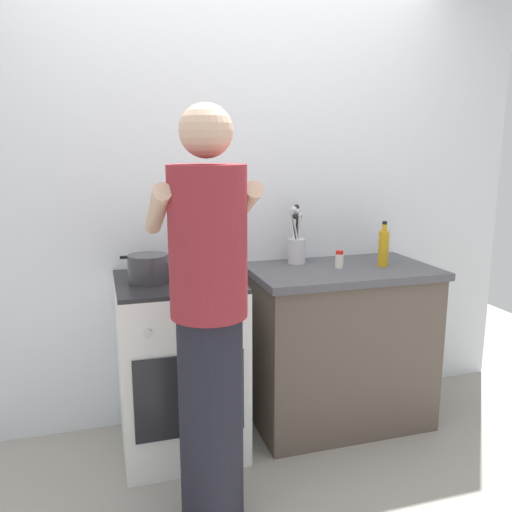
% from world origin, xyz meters
% --- Properties ---
extents(ground, '(6.00, 6.00, 0.00)m').
position_xyz_m(ground, '(0.00, 0.00, 0.00)').
color(ground, gray).
extents(back_wall, '(3.20, 0.10, 2.50)m').
position_xyz_m(back_wall, '(0.20, 0.50, 1.25)').
color(back_wall, silver).
rests_on(back_wall, ground).
extents(countertop, '(1.00, 0.60, 0.90)m').
position_xyz_m(countertop, '(0.55, 0.15, 0.45)').
color(countertop, brown).
rests_on(countertop, ground).
extents(stove_range, '(0.60, 0.62, 0.90)m').
position_xyz_m(stove_range, '(-0.35, 0.15, 0.45)').
color(stove_range, white).
rests_on(stove_range, ground).
extents(pot, '(0.26, 0.20, 0.14)m').
position_xyz_m(pot, '(-0.49, 0.13, 0.97)').
color(pot, '#38383D').
rests_on(pot, stove_range).
extents(mixing_bowl, '(0.28, 0.28, 0.09)m').
position_xyz_m(mixing_bowl, '(-0.21, 0.14, 0.95)').
color(mixing_bowl, '#B7B7BC').
rests_on(mixing_bowl, stove_range).
extents(utensil_crock, '(0.10, 0.10, 0.33)m').
position_xyz_m(utensil_crock, '(0.35, 0.33, 1.00)').
color(utensil_crock, silver).
rests_on(utensil_crock, countertop).
extents(spice_bottle, '(0.04, 0.04, 0.09)m').
position_xyz_m(spice_bottle, '(0.53, 0.15, 0.95)').
color(spice_bottle, silver).
rests_on(spice_bottle, countertop).
extents(oil_bottle, '(0.06, 0.06, 0.25)m').
position_xyz_m(oil_bottle, '(0.78, 0.12, 1.00)').
color(oil_bottle, gold).
rests_on(oil_bottle, countertop).
extents(person, '(0.41, 0.50, 1.70)m').
position_xyz_m(person, '(-0.31, -0.46, 0.86)').
color(person, black).
rests_on(person, ground).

